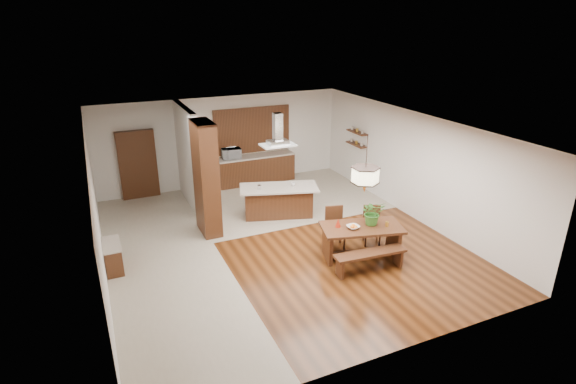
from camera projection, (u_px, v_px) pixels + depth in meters
name	position (u px, v px, depth m)	size (l,w,h in m)	color
room_shell	(276.00, 162.00, 10.47)	(9.00, 9.04, 2.92)	#3C1D0A
tile_hallway	(165.00, 263.00, 10.16)	(2.50, 9.00, 0.01)	#B0A592
tile_kitchen	(283.00, 198.00, 13.81)	(5.50, 4.00, 0.01)	#B0A592
soffit_band	(276.00, 127.00, 10.17)	(8.00, 9.00, 0.02)	#402010
partition_pier	(206.00, 179.00, 11.17)	(0.45, 1.00, 2.90)	#331B0E
partition_stub	(188.00, 157.00, 12.96)	(0.18, 2.40, 2.90)	silver
hallway_console	(113.00, 257.00, 9.82)	(0.37, 0.88, 0.63)	#331B0E
hallway_doorway	(138.00, 165.00, 13.55)	(1.10, 0.20, 2.10)	#331B0E
rear_counter	(256.00, 169.00, 14.99)	(2.60, 0.62, 0.95)	#331B0E
kitchen_window	(252.00, 130.00, 14.75)	(2.60, 0.08, 1.50)	brown
shelf_lower	(356.00, 144.00, 14.39)	(0.26, 0.90, 0.04)	#331B0E
shelf_upper	(357.00, 132.00, 14.25)	(0.26, 0.90, 0.04)	#331B0E
dining_table	(361.00, 234.00, 10.28)	(2.00, 1.36, 0.76)	#331B0E
dining_bench	(370.00, 261.00, 9.79)	(1.64, 0.36, 0.46)	#331B0E
dining_chair_left	(336.00, 228.00, 10.75)	(0.44, 0.44, 0.99)	#331B0E
dining_chair_right	(372.00, 226.00, 10.89)	(0.42, 0.42, 0.95)	#331B0E
pendant_lantern	(366.00, 164.00, 9.67)	(0.64, 0.64, 1.31)	#FFF6C3
foliage_plant	(373.00, 213.00, 10.21)	(0.53, 0.46, 0.59)	#336C24
fruit_bowl	(353.00, 227.00, 10.10)	(0.27, 0.27, 0.07)	beige
napkin_cone	(338.00, 223.00, 10.15)	(0.13, 0.13, 0.20)	#A41E0B
gold_ornament	(387.00, 224.00, 10.20)	(0.08, 0.08, 0.11)	gold
kitchen_island	(278.00, 201.00, 12.45)	(2.30, 1.51, 0.88)	#331B0E
range_hood	(278.00, 130.00, 11.73)	(0.90, 0.55, 0.87)	silver
island_cup	(293.00, 184.00, 12.34)	(0.11, 0.11, 0.09)	white
microwave	(231.00, 153.00, 14.44)	(0.60, 0.41, 0.33)	silver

